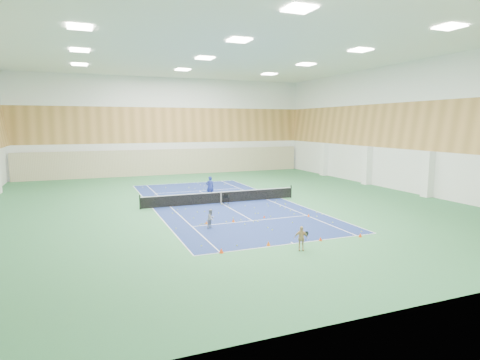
% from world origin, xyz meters
% --- Properties ---
extents(ground, '(40.00, 40.00, 0.00)m').
position_xyz_m(ground, '(0.00, 0.00, 0.00)').
color(ground, '#2F6F42').
rests_on(ground, ground).
extents(room_shell, '(36.00, 40.00, 12.00)m').
position_xyz_m(room_shell, '(0.00, 0.00, 6.00)').
color(room_shell, white).
rests_on(room_shell, ground).
extents(wood_cladding, '(36.00, 40.00, 8.00)m').
position_xyz_m(wood_cladding, '(0.00, 0.00, 8.00)').
color(wood_cladding, '#BA8545').
rests_on(wood_cladding, room_shell).
extents(ceiling_light_grid, '(21.40, 25.40, 0.06)m').
position_xyz_m(ceiling_light_grid, '(0.00, 0.00, 11.92)').
color(ceiling_light_grid, white).
rests_on(ceiling_light_grid, room_shell).
extents(court_surface, '(10.97, 23.77, 0.01)m').
position_xyz_m(court_surface, '(0.00, 0.00, 0.01)').
color(court_surface, navy).
rests_on(court_surface, ground).
extents(tennis_balls_scatter, '(10.57, 22.77, 0.07)m').
position_xyz_m(tennis_balls_scatter, '(0.00, 0.00, 0.05)').
color(tennis_balls_scatter, '#BAD824').
rests_on(tennis_balls_scatter, ground).
extents(tennis_net, '(12.80, 0.10, 1.10)m').
position_xyz_m(tennis_net, '(0.00, 0.00, 0.55)').
color(tennis_net, black).
rests_on(tennis_net, ground).
extents(back_curtain, '(35.40, 0.16, 3.20)m').
position_xyz_m(back_curtain, '(0.00, 19.75, 1.60)').
color(back_curtain, '#C6B793').
rests_on(back_curtain, ground).
extents(coach, '(0.74, 0.55, 1.84)m').
position_xyz_m(coach, '(-0.02, 2.89, 0.92)').
color(coach, navy).
rests_on(coach, ground).
extents(child_court, '(0.72, 0.69, 1.16)m').
position_xyz_m(child_court, '(-3.09, -7.09, 0.58)').
color(child_court, gray).
rests_on(child_court, ground).
extents(child_apron, '(0.79, 0.56, 1.25)m').
position_xyz_m(child_apron, '(-0.20, -12.98, 0.63)').
color(child_apron, tan).
rests_on(child_apron, ground).
extents(ball_cart, '(0.61, 0.61, 0.79)m').
position_xyz_m(ball_cart, '(0.21, -0.60, 0.40)').
color(ball_cart, black).
rests_on(ball_cart, ground).
extents(cone_svc_a, '(0.19, 0.19, 0.20)m').
position_xyz_m(cone_svc_a, '(-3.10, -6.12, 0.10)').
color(cone_svc_a, '#FE650D').
rests_on(cone_svc_a, ground).
extents(cone_svc_b, '(0.21, 0.21, 0.23)m').
position_xyz_m(cone_svc_b, '(-1.30, -6.23, 0.12)').
color(cone_svc_b, '#E8550C').
rests_on(cone_svc_b, ground).
extents(cone_svc_c, '(0.17, 0.17, 0.19)m').
position_xyz_m(cone_svc_c, '(1.07, -5.92, 0.09)').
color(cone_svc_c, '#E33D0B').
rests_on(cone_svc_c, ground).
extents(cone_svc_d, '(0.19, 0.19, 0.20)m').
position_xyz_m(cone_svc_d, '(4.06, -6.74, 0.10)').
color(cone_svc_d, '#FF5A0D').
rests_on(cone_svc_d, ground).
extents(cone_base_a, '(0.23, 0.23, 0.25)m').
position_xyz_m(cone_base_a, '(-4.09, -11.91, 0.12)').
color(cone_base_a, '#FF430D').
rests_on(cone_base_a, ground).
extents(cone_base_b, '(0.23, 0.23, 0.25)m').
position_xyz_m(cone_base_b, '(-1.40, -11.70, 0.12)').
color(cone_base_b, '#E5600C').
rests_on(cone_base_b, ground).
extents(cone_base_c, '(0.19, 0.19, 0.21)m').
position_xyz_m(cone_base_c, '(1.65, -11.93, 0.11)').
color(cone_base_c, '#DB3F0B').
rests_on(cone_base_c, ground).
extents(cone_base_d, '(0.21, 0.21, 0.23)m').
position_xyz_m(cone_base_d, '(4.15, -12.14, 0.11)').
color(cone_base_d, '#D83E0B').
rests_on(cone_base_d, ground).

